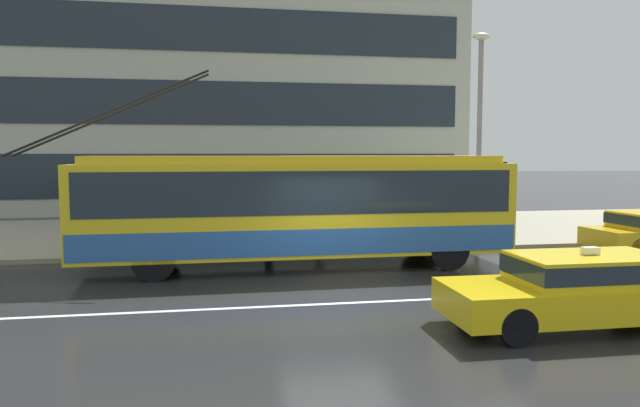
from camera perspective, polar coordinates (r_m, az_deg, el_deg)
name	(u,v)px	position (r m, az deg, el deg)	size (l,w,h in m)	color
ground_plane	(340,289)	(13.10, 1.93, -8.33)	(160.00, 160.00, 0.00)	#262628
sidewalk_slab	(288,231)	(22.17, -3.08, -2.71)	(80.00, 10.00, 0.14)	gray
lane_centre_line	(352,303)	(11.96, 3.14, -9.60)	(72.00, 0.14, 0.01)	silver
trolleybus	(297,206)	(15.42, -2.21, -0.25)	(12.59, 2.63, 5.05)	yellow
taxi_oncoming_near	(583,287)	(11.15, 24.16, -7.40)	(4.69, 1.76, 1.39)	yellow
pedestrian_at_shelter	(266,197)	(17.44, -5.28, 0.65)	(1.42, 1.42, 1.92)	navy
pedestrian_approaching_curb	(320,194)	(19.88, -0.01, 0.91)	(1.12, 1.12, 1.91)	#26254B
street_lamp	(480,119)	(19.86, 15.24, 7.91)	(0.60, 0.32, 6.71)	gray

